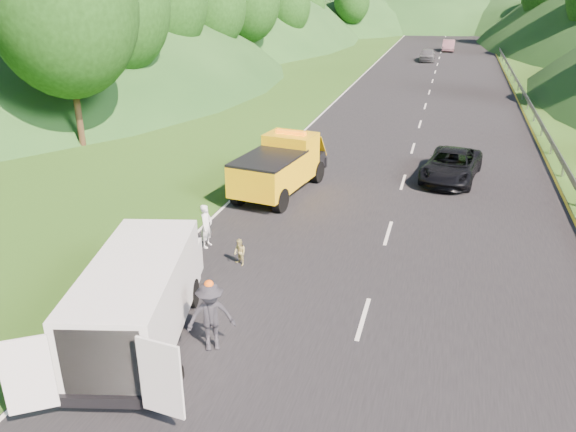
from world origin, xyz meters
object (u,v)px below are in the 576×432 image
(tow_truck, at_px, (281,166))
(passing_suv, at_px, (450,180))
(white_van, at_px, (140,295))
(child, at_px, (240,265))
(suitcase, at_px, (144,247))
(spare_tire, at_px, (171,378))
(worker, at_px, (213,349))
(woman, at_px, (208,247))

(tow_truck, distance_m, passing_suv, 8.30)
(white_van, distance_m, child, 4.89)
(child, bearing_deg, suitcase, -142.61)
(spare_tire, bearing_deg, passing_suv, 70.00)
(white_van, relative_size, worker, 3.77)
(woman, xyz_separation_m, child, (1.61, -1.01, 0.00))
(passing_suv, bearing_deg, tow_truck, -142.79)
(woman, bearing_deg, worker, -151.97)
(child, distance_m, passing_suv, 12.72)
(spare_tire, distance_m, passing_suv, 17.83)
(tow_truck, height_order, woman, tow_truck)
(suitcase, bearing_deg, spare_tire, -55.57)
(suitcase, relative_size, passing_suv, 0.11)
(tow_truck, relative_size, passing_suv, 1.24)
(child, bearing_deg, spare_tire, -51.54)
(worker, distance_m, suitcase, 6.14)
(tow_truck, height_order, child, tow_truck)
(tow_truck, distance_m, suitcase, 7.80)
(woman, height_order, passing_suv, woman)
(white_van, distance_m, suitcase, 5.17)
(woman, distance_m, child, 1.90)
(woman, xyz_separation_m, worker, (2.54, -5.50, 0.00))
(worker, height_order, passing_suv, worker)
(child, distance_m, spare_tire, 5.85)
(tow_truck, xyz_separation_m, white_van, (-0.25, -11.66, 0.08))
(child, height_order, passing_suv, passing_suv)
(tow_truck, distance_m, white_van, 11.66)
(tow_truck, height_order, passing_suv, tow_truck)
(worker, bearing_deg, spare_tire, -139.20)
(white_van, height_order, suitcase, white_van)
(woman, height_order, suitcase, woman)
(spare_tire, relative_size, passing_suv, 0.12)
(tow_truck, bearing_deg, suitcase, -102.11)
(worker, bearing_deg, suitcase, 106.62)
(white_van, relative_size, passing_suv, 1.42)
(woman, xyz_separation_m, passing_suv, (8.14, 9.92, 0.00))
(white_van, xyz_separation_m, woman, (-0.65, 5.61, -1.33))
(worker, bearing_deg, passing_suv, 41.27)
(woman, height_order, spare_tire, woman)
(worker, xyz_separation_m, suitcase, (-4.37, 4.31, 0.29))
(suitcase, bearing_deg, passing_suv, 48.11)
(suitcase, bearing_deg, white_van, -60.70)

